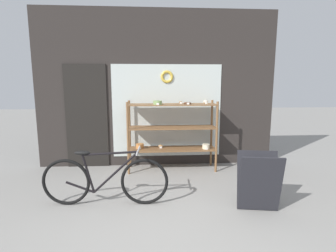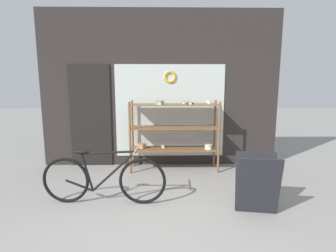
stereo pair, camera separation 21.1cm
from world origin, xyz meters
name	(u,v)px [view 1 (the left image)]	position (x,y,z in m)	size (l,w,h in m)	color
ground_plane	(165,238)	(0.00, 0.00, 0.00)	(30.00, 30.00, 0.00)	gray
storefront_facade	(155,92)	(-0.05, 2.73, 1.55)	(4.89, 0.13, 3.19)	#2D2826
display_case	(172,129)	(0.27, 2.35, 0.84)	(1.74, 0.47, 1.39)	brown
bicycle	(105,180)	(-0.80, 0.88, 0.36)	(1.79, 0.46, 0.81)	black
sandwich_board	(259,182)	(1.31, 0.56, 0.40)	(0.60, 0.46, 0.79)	#232328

